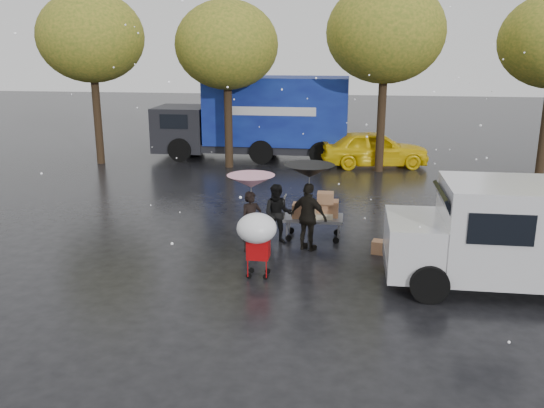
# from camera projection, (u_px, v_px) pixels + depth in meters

# --- Properties ---
(ground) EXTENTS (90.00, 90.00, 0.00)m
(ground) POSITION_uv_depth(u_px,v_px,m) (286.00, 259.00, 13.44)
(ground) COLOR black
(ground) RESTS_ON ground
(person_pink) EXTENTS (0.64, 0.61, 1.48)m
(person_pink) POSITION_uv_depth(u_px,v_px,m) (251.00, 222.00, 13.74)
(person_pink) COLOR black
(person_pink) RESTS_ON ground
(person_middle) EXTENTS (0.74, 0.58, 1.51)m
(person_middle) POSITION_uv_depth(u_px,v_px,m) (278.00, 214.00, 14.32)
(person_middle) COLOR black
(person_middle) RESTS_ON ground
(person_black) EXTENTS (1.05, 0.79, 1.66)m
(person_black) POSITION_uv_depth(u_px,v_px,m) (309.00, 217.00, 13.81)
(person_black) COLOR black
(person_black) RESTS_ON ground
(umbrella_pink) EXTENTS (1.13, 1.13, 1.89)m
(umbrella_pink) POSITION_uv_depth(u_px,v_px,m) (251.00, 181.00, 13.47)
(umbrella_pink) COLOR #4C4C4C
(umbrella_pink) RESTS_ON ground
(umbrella_black) EXTENTS (1.20, 1.20, 2.11)m
(umbrella_black) POSITION_uv_depth(u_px,v_px,m) (309.00, 171.00, 13.50)
(umbrella_black) COLOR #4C4C4C
(umbrella_black) RESTS_ON ground
(vendor_cart) EXTENTS (1.52, 0.80, 1.27)m
(vendor_cart) POSITION_uv_depth(u_px,v_px,m) (317.00, 211.00, 14.64)
(vendor_cart) COLOR slate
(vendor_cart) RESTS_ON ground
(shopping_cart) EXTENTS (0.84, 0.84, 1.46)m
(shopping_cart) POSITION_uv_depth(u_px,v_px,m) (257.00, 232.00, 12.00)
(shopping_cart) COLOR #BD0A0D
(shopping_cart) RESTS_ON ground
(white_van) EXTENTS (4.91, 2.18, 2.20)m
(white_van) POSITION_uv_depth(u_px,v_px,m) (519.00, 234.00, 11.55)
(white_van) COLOR silver
(white_van) RESTS_ON ground
(blue_truck) EXTENTS (8.30, 2.60, 3.50)m
(blue_truck) POSITION_uv_depth(u_px,v_px,m) (258.00, 118.00, 24.74)
(blue_truck) COLOR navy
(blue_truck) RESTS_ON ground
(box_ground_near) EXTENTS (0.61, 0.52, 0.49)m
(box_ground_near) POSITION_uv_depth(u_px,v_px,m) (412.00, 257.00, 12.89)
(box_ground_near) COLOR #8E5F3E
(box_ground_near) RESTS_ON ground
(box_ground_far) EXTENTS (0.46, 0.39, 0.31)m
(box_ground_far) POSITION_uv_depth(u_px,v_px,m) (381.00, 247.00, 13.74)
(box_ground_far) COLOR #8E5F3E
(box_ground_far) RESTS_ON ground
(yellow_taxi) EXTENTS (4.56, 2.43, 1.47)m
(yellow_taxi) POSITION_uv_depth(u_px,v_px,m) (374.00, 148.00, 23.37)
(yellow_taxi) COLOR yellow
(yellow_taxi) RESTS_ON ground
(tree_row) EXTENTS (21.60, 4.40, 7.12)m
(tree_row) POSITION_uv_depth(u_px,v_px,m) (305.00, 39.00, 21.69)
(tree_row) COLOR black
(tree_row) RESTS_ON ground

